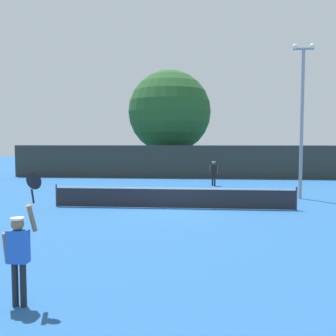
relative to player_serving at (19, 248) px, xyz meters
name	(u,v)px	position (x,y,z in m)	size (l,w,h in m)	color
ground_plane	(173,208)	(2.09, 10.69, -1.13)	(120.00, 120.00, 0.00)	#235693
tennis_net	(173,197)	(2.09, 10.69, -0.61)	(11.34, 0.08, 1.07)	#232328
perimeter_fence	(186,162)	(2.09, 25.37, 0.28)	(30.48, 0.12, 2.82)	#2D332D
player_serving	(19,248)	(0.00, 0.00, 0.00)	(0.67, 0.40, 2.55)	blue
player_receiving	(214,171)	(4.29, 19.96, -0.07)	(0.57, 0.25, 1.71)	black
tennis_ball	(214,197)	(4.10, 14.08, -1.09)	(0.07, 0.07, 0.07)	#CCE033
light_pole	(302,112)	(8.83, 14.33, 3.62)	(1.18, 0.28, 8.35)	gray
large_tree	(170,112)	(0.26, 30.43, 4.93)	(8.10, 8.10, 10.12)	brown
parked_car_near	(158,164)	(-1.19, 33.24, -0.35)	(2.35, 4.38, 1.69)	black
parked_car_mid	(286,166)	(11.65, 30.56, -0.35)	(2.07, 4.28, 1.69)	#B7B7BC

